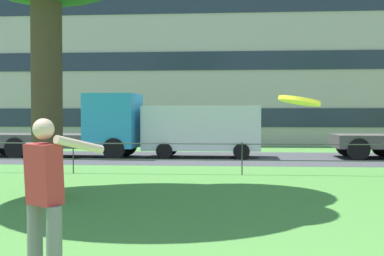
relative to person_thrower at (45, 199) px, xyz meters
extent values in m
cube|color=#4C4C51|center=(2.31, 16.00, -0.98)|extent=(80.00, 6.59, 0.01)
cylinder|color=#333833|center=(-3.02, 10.21, -0.49)|extent=(0.04, 0.04, 1.00)
cylinder|color=#333833|center=(2.31, 10.21, -0.49)|extent=(0.04, 0.04, 1.00)
cylinder|color=#333833|center=(2.31, 10.21, -0.54)|extent=(31.96, 0.03, 0.03)
cylinder|color=#333833|center=(2.31, 10.21, -0.04)|extent=(31.96, 0.03, 0.03)
cylinder|color=#4C3828|center=(-2.10, 5.58, 1.62)|extent=(0.67, 0.67, 5.22)
cylinder|color=slate|center=(-0.14, 0.07, -0.52)|extent=(0.16, 0.16, 0.94)
cylinder|color=slate|center=(0.13, -0.10, -0.52)|extent=(0.16, 0.16, 0.94)
cube|color=#B22D2D|center=(-0.01, -0.01, 0.26)|extent=(0.44, 0.41, 0.63)
sphere|color=beige|center=(-0.01, -0.01, 0.72)|extent=(0.22, 0.22, 0.22)
cylinder|color=beige|center=(0.33, 0.14, 0.56)|extent=(0.41, 0.58, 0.22)
cylinder|color=beige|center=(-0.20, 0.11, 0.26)|extent=(0.09, 0.09, 0.62)
cylinder|color=yellow|center=(2.33, -1.70, 0.96)|extent=(0.34, 0.34, 0.07)
cube|color=#2D99D1|center=(-3.07, 15.84, 0.61)|extent=(2.18, 2.37, 2.30)
cube|color=#283342|center=(-2.18, 15.81, 0.96)|extent=(0.18, 1.84, 0.87)
cube|color=#56514C|center=(-6.72, 15.97, -0.26)|extent=(5.28, 2.48, 0.56)
cylinder|color=black|center=(-2.72, 16.89, -0.54)|extent=(0.91, 0.33, 0.90)
cylinder|color=black|center=(-2.79, 14.78, -0.54)|extent=(0.91, 0.33, 0.90)
cylinder|color=black|center=(-6.94, 17.04, -0.54)|extent=(0.91, 0.33, 0.90)
cylinder|color=black|center=(-7.02, 14.93, -0.54)|extent=(0.91, 0.33, 0.90)
cylinder|color=black|center=(-8.50, 17.09, -0.54)|extent=(0.91, 0.33, 0.90)
cube|color=white|center=(0.73, 16.19, 0.30)|extent=(5.02, 2.00, 1.90)
cube|color=#283342|center=(2.73, 16.17, 0.64)|extent=(0.13, 1.67, 0.76)
cylinder|color=black|center=(2.44, 17.11, -0.65)|extent=(0.68, 0.25, 0.68)
cylinder|color=black|center=(2.42, 15.25, -0.65)|extent=(0.68, 0.25, 0.68)
cylinder|color=black|center=(-0.76, 17.14, -0.65)|extent=(0.68, 0.25, 0.68)
cylinder|color=black|center=(-0.78, 15.27, -0.65)|extent=(0.68, 0.25, 0.68)
cylinder|color=black|center=(8.75, 17.47, -0.54)|extent=(0.90, 0.31, 0.90)
cylinder|color=black|center=(7.19, 17.49, -0.54)|extent=(0.90, 0.31, 0.90)
cylinder|color=black|center=(7.17, 15.37, -0.54)|extent=(0.90, 0.31, 0.90)
cube|color=beige|center=(-1.56, 31.05, 7.41)|extent=(36.91, 14.14, 16.79)
cube|color=#283342|center=(-1.56, 23.95, 0.69)|extent=(31.01, 0.06, 1.10)
cube|color=#283342|center=(-1.56, 23.95, 4.05)|extent=(31.01, 0.06, 1.10)
cube|color=#283342|center=(-1.56, 23.95, 7.41)|extent=(31.01, 0.06, 1.10)
camera|label=1|loc=(1.88, -4.86, 0.87)|focal=45.60mm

